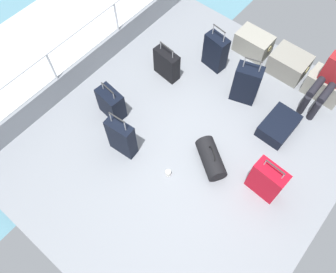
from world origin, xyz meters
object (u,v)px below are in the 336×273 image
object	(u,v)px
suitcase_0	(122,138)
cargo_crate_1	(289,64)
cargo_crate_0	(253,43)
suitcase_3	(167,64)
duffel_bag	(211,158)
paper_cup	(168,173)
suitcase_1	(246,84)
suitcase_6	(278,126)
suitcase_5	(267,180)
passenger_seated	(330,78)
suitcase_2	(111,103)
suitcase_4	(215,52)
cargo_crate_2	(325,86)

from	to	relation	value
suitcase_0	cargo_crate_1	bearing A→B (deg)	68.97
cargo_crate_0	suitcase_3	distance (m)	1.64
duffel_bag	paper_cup	world-z (taller)	duffel_bag
suitcase_1	suitcase_6	size ratio (longest dim) A/B	1.41
suitcase_1	suitcase_6	world-z (taller)	suitcase_1
cargo_crate_1	suitcase_1	size ratio (longest dim) A/B	0.70
suitcase_6	paper_cup	world-z (taller)	suitcase_6
cargo_crate_0	suitcase_1	bearing A→B (deg)	-65.12
suitcase_5	paper_cup	xyz separation A→B (m)	(-1.18, -0.69, -0.27)
suitcase_6	paper_cup	distance (m)	1.89
passenger_seated	suitcase_2	distance (m)	3.38
cargo_crate_1	suitcase_3	size ratio (longest dim) A/B	0.95
suitcase_0	suitcase_1	world-z (taller)	suitcase_1
cargo_crate_1	paper_cup	size ratio (longest dim) A/B	6.53
suitcase_0	suitcase_6	world-z (taller)	suitcase_0
suitcase_0	suitcase_6	bearing A→B (deg)	48.03
passenger_seated	suitcase_4	bearing A→B (deg)	-165.19
passenger_seated	duffel_bag	xyz separation A→B (m)	(-0.67, -2.05, -0.45)
suitcase_0	duffel_bag	bearing A→B (deg)	29.72
cargo_crate_0	suitcase_2	xyz separation A→B (m)	(-0.99, -2.57, 0.07)
passenger_seated	suitcase_1	xyz separation A→B (m)	(-0.98, -0.73, -0.23)
cargo_crate_2	paper_cup	xyz separation A→B (m)	(-1.03, -2.79, -0.16)
suitcase_3	cargo_crate_1	bearing A→B (deg)	41.73
suitcase_2	suitcase_6	size ratio (longest dim) A/B	1.01
suitcase_0	suitcase_6	size ratio (longest dim) A/B	1.39
duffel_bag	paper_cup	xyz separation A→B (m)	(-0.36, -0.55, -0.09)
suitcase_1	suitcase_4	distance (m)	0.83
cargo_crate_2	suitcase_6	size ratio (longest dim) A/B	0.99
cargo_crate_0	suitcase_2	distance (m)	2.76
cargo_crate_2	suitcase_4	distance (m)	1.89
cargo_crate_0	passenger_seated	world-z (taller)	passenger_seated
suitcase_6	duffel_bag	bearing A→B (deg)	-112.31
suitcase_4	suitcase_5	xyz separation A→B (m)	(1.91, -1.44, -0.01)
cargo_crate_2	suitcase_0	size ratio (longest dim) A/B	0.71
cargo_crate_0	suitcase_5	distance (m)	2.66
cargo_crate_2	suitcase_3	size ratio (longest dim) A/B	0.94
cargo_crate_2	paper_cup	size ratio (longest dim) A/B	6.49
cargo_crate_0	cargo_crate_2	bearing A→B (deg)	-2.04
suitcase_0	suitcase_2	size ratio (longest dim) A/B	1.37
passenger_seated	cargo_crate_2	bearing A→B (deg)	90.00
paper_cup	cargo_crate_1	bearing A→B (deg)	83.28
suitcase_0	suitcase_5	distance (m)	2.13
suitcase_5	suitcase_2	bearing A→B (deg)	-170.48
duffel_bag	paper_cup	size ratio (longest dim) A/B	6.75
suitcase_5	suitcase_6	xyz separation A→B (m)	(-0.35, 1.00, -0.21)
suitcase_0	duffel_bag	xyz separation A→B (m)	(1.15, 0.66, -0.21)
suitcase_4	suitcase_5	distance (m)	2.39
cargo_crate_2	duffel_bag	distance (m)	2.33
suitcase_3	suitcase_5	bearing A→B (deg)	-17.03
suitcase_3	suitcase_4	distance (m)	0.86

